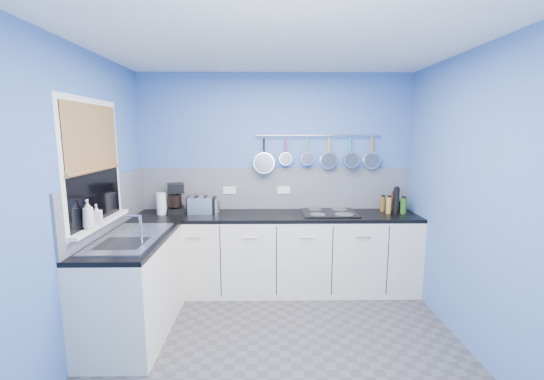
{
  "coord_description": "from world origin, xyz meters",
  "views": [
    {
      "loc": [
        -0.1,
        -2.72,
        1.82
      ],
      "look_at": [
        -0.05,
        0.75,
        1.25
      ],
      "focal_mm": 23.42,
      "sensor_mm": 36.0,
      "label": 1
    }
  ],
  "objects_px": {
    "hob": "(329,212)",
    "canister": "(216,206)",
    "soap_bottle_b": "(97,214)",
    "coffee_maker": "(176,198)",
    "paper_towel": "(161,204)",
    "toaster": "(201,205)",
    "soap_bottle_a": "(88,214)"
  },
  "relations": [
    {
      "from": "hob",
      "to": "canister",
      "type": "bearing_deg",
      "value": 178.19
    },
    {
      "from": "soap_bottle_b",
      "to": "coffee_maker",
      "type": "xyz_separation_m",
      "value": [
        0.38,
        1.08,
        -0.07
      ]
    },
    {
      "from": "coffee_maker",
      "to": "canister",
      "type": "distance_m",
      "value": 0.46
    },
    {
      "from": "soap_bottle_b",
      "to": "paper_towel",
      "type": "distance_m",
      "value": 1.04
    },
    {
      "from": "paper_towel",
      "to": "coffee_maker",
      "type": "relative_size",
      "value": 0.72
    },
    {
      "from": "soap_bottle_b",
      "to": "canister",
      "type": "bearing_deg",
      "value": 52.8
    },
    {
      "from": "coffee_maker",
      "to": "hob",
      "type": "relative_size",
      "value": 0.56
    },
    {
      "from": "soap_bottle_b",
      "to": "paper_towel",
      "type": "bearing_deg",
      "value": 76.62
    },
    {
      "from": "paper_towel",
      "to": "toaster",
      "type": "relative_size",
      "value": 0.84
    },
    {
      "from": "soap_bottle_b",
      "to": "hob",
      "type": "distance_m",
      "value": 2.4
    },
    {
      "from": "coffee_maker",
      "to": "canister",
      "type": "xyz_separation_m",
      "value": [
        0.45,
        0.02,
        -0.1
      ]
    },
    {
      "from": "paper_towel",
      "to": "canister",
      "type": "height_order",
      "value": "paper_towel"
    },
    {
      "from": "soap_bottle_a",
      "to": "soap_bottle_b",
      "type": "distance_m",
      "value": 0.14
    },
    {
      "from": "toaster",
      "to": "hob",
      "type": "xyz_separation_m",
      "value": [
        1.47,
        -0.0,
        -0.09
      ]
    },
    {
      "from": "toaster",
      "to": "hob",
      "type": "distance_m",
      "value": 1.47
    },
    {
      "from": "paper_towel",
      "to": "soap_bottle_a",
      "type": "bearing_deg",
      "value": -101.81
    },
    {
      "from": "toaster",
      "to": "canister",
      "type": "xyz_separation_m",
      "value": [
        0.16,
        0.04,
        -0.02
      ]
    },
    {
      "from": "soap_bottle_b",
      "to": "toaster",
      "type": "height_order",
      "value": "soap_bottle_b"
    },
    {
      "from": "hob",
      "to": "coffee_maker",
      "type": "bearing_deg",
      "value": 179.38
    },
    {
      "from": "soap_bottle_a",
      "to": "paper_towel",
      "type": "relative_size",
      "value": 0.98
    },
    {
      "from": "soap_bottle_a",
      "to": "hob",
      "type": "relative_size",
      "value": 0.39
    },
    {
      "from": "soap_bottle_b",
      "to": "toaster",
      "type": "xyz_separation_m",
      "value": [
        0.68,
        1.06,
        -0.14
      ]
    },
    {
      "from": "coffee_maker",
      "to": "canister",
      "type": "height_order",
      "value": "coffee_maker"
    },
    {
      "from": "paper_towel",
      "to": "hob",
      "type": "bearing_deg",
      "value": 1.49
    },
    {
      "from": "soap_bottle_b",
      "to": "coffee_maker",
      "type": "distance_m",
      "value": 1.15
    },
    {
      "from": "coffee_maker",
      "to": "hob",
      "type": "distance_m",
      "value": 1.77
    },
    {
      "from": "coffee_maker",
      "to": "toaster",
      "type": "xyz_separation_m",
      "value": [
        0.29,
        -0.01,
        -0.08
      ]
    },
    {
      "from": "toaster",
      "to": "hob",
      "type": "height_order",
      "value": "toaster"
    },
    {
      "from": "soap_bottle_a",
      "to": "soap_bottle_b",
      "type": "xyz_separation_m",
      "value": [
        0.0,
        0.14,
        -0.03
      ]
    },
    {
      "from": "coffee_maker",
      "to": "hob",
      "type": "height_order",
      "value": "coffee_maker"
    },
    {
      "from": "coffee_maker",
      "to": "toaster",
      "type": "relative_size",
      "value": 1.16
    },
    {
      "from": "paper_towel",
      "to": "soap_bottle_b",
      "type": "bearing_deg",
      "value": -103.38
    }
  ]
}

